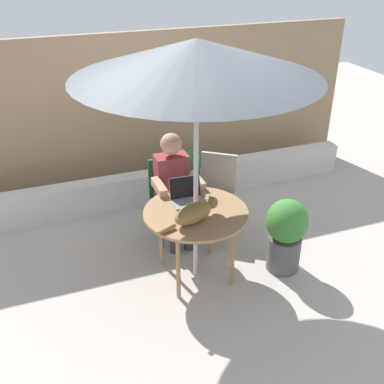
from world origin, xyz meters
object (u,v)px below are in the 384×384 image
object	(u,v)px
patio_table	(196,217)
cat	(195,212)
chair_empty	(217,187)
laptop	(187,194)
potted_plant_by_chair	(189,172)
potted_plant_near_fence	(286,233)
chair_occupied	(169,192)
patio_umbrella	(196,59)
person_seated	(174,184)

from	to	relation	value
patio_table	cat	world-z (taller)	cat
chair_empty	laptop	world-z (taller)	laptop
cat	potted_plant_by_chair	bearing A→B (deg)	71.99
cat	potted_plant_near_fence	bearing A→B (deg)	-4.03
potted_plant_near_fence	potted_plant_by_chair	distance (m)	1.69
chair_empty	potted_plant_near_fence	world-z (taller)	chair_empty
chair_occupied	cat	size ratio (longest dim) A/B	1.40
potted_plant_by_chair	patio_table	bearing A→B (deg)	-107.60
patio_umbrella	potted_plant_near_fence	xyz separation A→B (m)	(0.86, -0.21, -1.69)
patio_umbrella	chair_occupied	size ratio (longest dim) A/B	2.57
patio_table	person_seated	bearing A→B (deg)	90.00
chair_occupied	potted_plant_near_fence	distance (m)	1.33
patio_umbrella	person_seated	distance (m)	1.56
patio_umbrella	cat	xyz separation A→B (m)	(-0.06, -0.15, -1.30)
patio_umbrella	chair_occupied	bearing A→B (deg)	90.00
patio_table	laptop	size ratio (longest dim) A/B	3.15
person_seated	patio_umbrella	bearing A→B (deg)	-90.00
cat	potted_plant_near_fence	distance (m)	1.00
potted_plant_near_fence	chair_empty	bearing A→B (deg)	109.95
patio_table	chair_occupied	xyz separation A→B (m)	(0.00, 0.80, -0.14)
chair_empty	person_seated	distance (m)	0.55
chair_occupied	person_seated	bearing A→B (deg)	-90.00
patio_table	chair_empty	world-z (taller)	chair_empty
person_seated	cat	size ratio (longest dim) A/B	1.94
person_seated	potted_plant_near_fence	size ratio (longest dim) A/B	1.58
patio_table	person_seated	size ratio (longest dim) A/B	0.80
patio_umbrella	potted_plant_near_fence	distance (m)	1.90
chair_empty	potted_plant_near_fence	bearing A→B (deg)	-70.05
patio_table	patio_umbrella	bearing A→B (deg)	0.00
patio_table	potted_plant_by_chair	xyz separation A→B (m)	(0.45, 1.43, -0.28)
cat	potted_plant_by_chair	xyz separation A→B (m)	(0.51, 1.58, -0.42)
person_seated	potted_plant_by_chair	distance (m)	0.95
patio_table	patio_umbrella	distance (m)	1.45
patio_umbrella	chair_empty	xyz separation A→B (m)	(0.52, 0.72, -1.59)
patio_umbrella	chair_empty	bearing A→B (deg)	54.12
person_seated	cat	xyz separation A→B (m)	(-0.06, -0.79, 0.12)
person_seated	patio_table	bearing A→B (deg)	-90.00
patio_table	cat	distance (m)	0.22
potted_plant_near_fence	potted_plant_by_chair	size ratio (longest dim) A/B	1.12
patio_table	patio_umbrella	size ratio (longest dim) A/B	0.43
cat	potted_plant_by_chair	distance (m)	1.71
patio_table	cat	size ratio (longest dim) A/B	1.55
patio_table	potted_plant_near_fence	xyz separation A→B (m)	(0.86, -0.21, -0.24)
potted_plant_near_fence	potted_plant_by_chair	world-z (taller)	potted_plant_near_fence
patio_table	cat	xyz separation A→B (m)	(-0.06, -0.15, 0.15)
patio_umbrella	cat	world-z (taller)	patio_umbrella
laptop	potted_plant_by_chair	size ratio (longest dim) A/B	0.45
patio_umbrella	chair_empty	world-z (taller)	patio_umbrella
patio_table	potted_plant_by_chair	size ratio (longest dim) A/B	1.41
laptop	chair_occupied	bearing A→B (deg)	89.01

